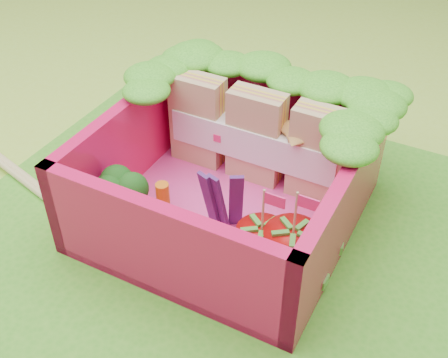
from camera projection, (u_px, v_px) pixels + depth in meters
ground at (206, 236)px, 3.00m from camera, size 14.00×14.00×0.00m
placemat at (206, 234)px, 2.99m from camera, size 2.60×2.60×0.03m
bento_floor at (228, 212)px, 3.07m from camera, size 1.30×1.30×0.05m
bento_box at (228, 177)px, 2.91m from camera, size 1.30×1.30×0.55m
lettuce_ruffle at (268, 81)px, 3.03m from camera, size 1.43×0.83×0.11m
sandwich_stack at (257, 137)px, 3.12m from camera, size 1.05×0.18×0.55m
broccoli at (119, 195)px, 2.86m from camera, size 0.30×0.30×0.27m
carrot_sticks at (151, 209)px, 2.87m from camera, size 0.14×0.20×0.25m
purple_wedges at (221, 201)px, 2.81m from camera, size 0.19×0.11×0.38m
strawberry_left at (261, 247)px, 2.65m from camera, size 0.24×0.24×0.48m
strawberry_right at (291, 253)px, 2.60m from camera, size 0.27×0.27×0.51m
snap_peas at (276, 258)px, 2.73m from camera, size 0.66×0.53×0.05m
chopsticks at (28, 181)px, 3.28m from camera, size 2.21×0.62×0.04m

